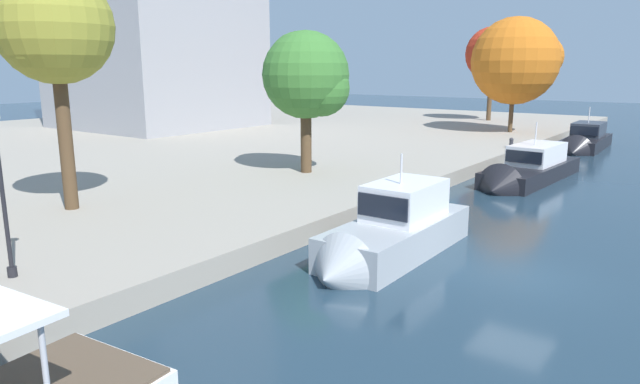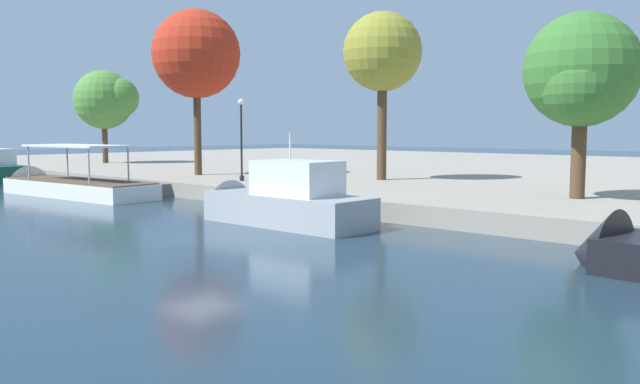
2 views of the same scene
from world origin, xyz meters
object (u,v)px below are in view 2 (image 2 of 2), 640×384
at_px(motor_yacht_2, 278,206).
at_px(tree_4, 583,70).
at_px(tree_3, 197,54).
at_px(tree_5, 380,54).
at_px(lamp_post, 241,135).
at_px(tour_boat_1, 68,190).
at_px(tree_2, 106,100).

bearing_deg(motor_yacht_2, tree_4, -129.57).
distance_m(tree_3, tree_4, 24.72).
distance_m(tree_3, tree_5, 12.44).
distance_m(lamp_post, tree_3, 8.17).
xyz_separation_m(tour_boat_1, tree_4, (25.75, 10.45, 6.05)).
height_order(motor_yacht_2, lamp_post, lamp_post).
xyz_separation_m(motor_yacht_2, tree_5, (-4.79, 12.87, 7.54)).
distance_m(motor_yacht_2, tree_2, 37.53).
relative_size(motor_yacht_2, tree_2, 1.01).
relative_size(lamp_post, tree_4, 0.60).
bearing_deg(tree_5, lamp_post, -131.22).
bearing_deg(tree_4, motor_yacht_2, -129.08).
bearing_deg(lamp_post, tree_2, 167.82).
relative_size(motor_yacht_2, lamp_post, 1.77).
distance_m(tour_boat_1, tree_4, 28.44).
xyz_separation_m(motor_yacht_2, tree_4, (8.23, 10.13, 5.65)).
relative_size(tour_boat_1, motor_yacht_2, 1.49).
height_order(motor_yacht_2, tree_4, tree_4).
relative_size(tour_boat_1, tree_4, 1.57).
bearing_deg(tree_4, lamp_post, -169.48).
xyz_separation_m(tree_2, tree_3, (18.77, -3.91, 2.28)).
xyz_separation_m(tree_3, tree_5, (11.50, 4.70, -0.50)).
relative_size(tree_2, tree_5, 0.84).
height_order(motor_yacht_2, tree_5, tree_5).
height_order(tree_2, tree_5, tree_5).
bearing_deg(tree_2, tree_4, -2.58).
distance_m(lamp_post, tree_2, 25.62).
height_order(lamp_post, tree_4, tree_4).
distance_m(tree_2, tree_4, 43.34).
height_order(motor_yacht_2, tree_3, tree_3).
distance_m(tree_2, tree_5, 30.33).
distance_m(lamp_post, tree_4, 18.95).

